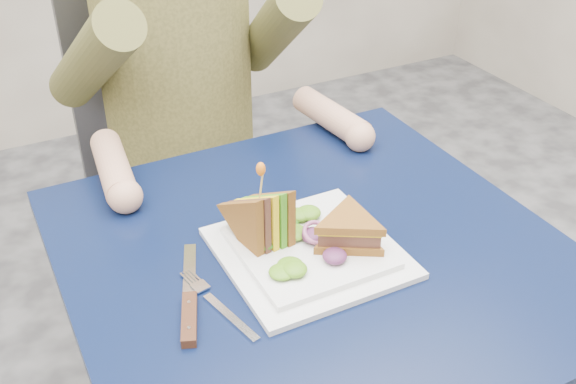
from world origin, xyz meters
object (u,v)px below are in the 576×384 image
sandwich_upright (262,221)px  knife (189,309)px  plate (309,251)px  fork (220,306)px  chair (174,151)px  diner (175,19)px  sandwich_flat (349,230)px  table (315,287)px

sandwich_upright → knife: bearing=-151.3°
knife → plate: bearing=10.2°
plate → fork: plate is taller
chair → plate: size_ratio=3.58×
chair → fork: size_ratio=5.22×
diner → plate: bearing=-91.6°
chair → plate: bearing=-91.4°
diner → sandwich_flat: bearing=-86.7°
diner → sandwich_flat: 0.67m
plate → sandwich_upright: bearing=141.6°
diner → fork: size_ratio=4.18×
sandwich_upright → fork: (-0.11, -0.09, -0.05)m
table → sandwich_upright: 0.16m
fork → diner: bearing=74.7°
table → plate: 0.09m
fork → knife: 0.04m
plate → knife: plate is taller
table → sandwich_flat: 0.13m
table → sandwich_flat: bearing=-43.1°
chair → sandwich_flat: (0.04, -0.76, 0.23)m
table → diner: diner is taller
plate → chair: bearing=88.6°
diner → sandwich_flat: (0.04, -0.65, -0.14)m
plate → sandwich_flat: sandwich_flat is taller
chair → sandwich_upright: bearing=-96.1°
sandwich_flat → fork: size_ratio=0.93×
table → chair: bearing=90.0°
table → chair: 0.74m
chair → knife: bearing=-106.2°
table → knife: (-0.23, -0.05, 0.09)m
diner → plate: (-0.02, -0.63, -0.18)m
sandwich_flat → sandwich_upright: (-0.11, 0.07, 0.01)m
sandwich_flat → fork: sandwich_flat is taller
sandwich_flat → diner: bearing=93.3°
diner → fork: bearing=-105.3°
knife → fork: bearing=-12.2°
diner → fork: (-0.18, -0.67, -0.18)m
diner → plate: size_ratio=2.87×
chair → diner: 0.39m
table → plate: (-0.02, -0.01, 0.09)m
table → sandwich_flat: sandwich_flat is taller
diner → sandwich_flat: diner is taller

